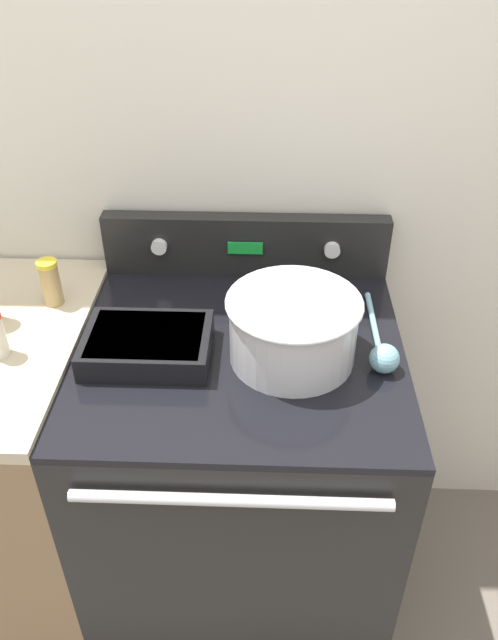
{
  "coord_description": "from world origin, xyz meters",
  "views": [
    {
      "loc": [
        0.06,
        -0.76,
        1.78
      ],
      "look_at": [
        0.02,
        0.37,
        0.97
      ],
      "focal_mm": 35.0,
      "sensor_mm": 36.0,
      "label": 1
    }
  ],
  "objects_px": {
    "mixing_bowl": "(293,326)",
    "spice_jar_yellow_cap": "(51,282)",
    "casserole_dish": "(147,343)",
    "ladle": "(383,353)"
  },
  "relations": [
    {
      "from": "casserole_dish",
      "to": "spice_jar_yellow_cap",
      "type": "distance_m",
      "value": 0.32
    },
    {
      "from": "mixing_bowl",
      "to": "casserole_dish",
      "type": "relative_size",
      "value": 1.05
    },
    {
      "from": "mixing_bowl",
      "to": "spice_jar_yellow_cap",
      "type": "bearing_deg",
      "value": 163.31
    },
    {
      "from": "casserole_dish",
      "to": "spice_jar_yellow_cap",
      "type": "xyz_separation_m",
      "value": [
        -0.26,
        0.18,
        0.04
      ]
    },
    {
      "from": "mixing_bowl",
      "to": "spice_jar_yellow_cap",
      "type": "height_order",
      "value": "mixing_bowl"
    },
    {
      "from": "ladle",
      "to": "spice_jar_yellow_cap",
      "type": "xyz_separation_m",
      "value": [
        -0.77,
        0.19,
        0.04
      ]
    },
    {
      "from": "mixing_bowl",
      "to": "spice_jar_yellow_cap",
      "type": "relative_size",
      "value": 2.48
    },
    {
      "from": "casserole_dish",
      "to": "spice_jar_yellow_cap",
      "type": "relative_size",
      "value": 2.35
    },
    {
      "from": "mixing_bowl",
      "to": "ladle",
      "type": "xyz_separation_m",
      "value": [
        0.2,
        -0.01,
        -0.06
      ]
    },
    {
      "from": "spice_jar_yellow_cap",
      "to": "ladle",
      "type": "bearing_deg",
      "value": -13.62
    }
  ]
}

